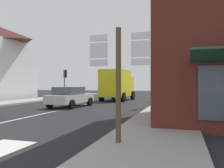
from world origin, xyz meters
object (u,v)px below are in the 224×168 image
(traffic_light_far_left, at_px, (65,77))
(route_sign_post, at_px, (119,76))
(sedan_far, at_px, (70,97))
(traffic_light_far_right, at_px, (162,75))
(delivery_truck, at_px, (117,84))
(traffic_light_near_right, at_px, (154,74))

(traffic_light_far_left, bearing_deg, route_sign_post, -58.39)
(sedan_far, xyz_separation_m, traffic_light_far_right, (5.93, 7.68, 1.78))
(sedan_far, height_order, traffic_light_far_left, traffic_light_far_left)
(sedan_far, xyz_separation_m, route_sign_post, (6.24, -9.59, 1.15))
(delivery_truck, bearing_deg, traffic_light_near_right, -54.96)
(sedan_far, height_order, route_sign_post, route_sign_post)
(traffic_light_near_right, bearing_deg, sedan_far, -169.85)
(delivery_truck, xyz_separation_m, traffic_light_far_left, (-6.78, 1.75, 0.80))
(delivery_truck, relative_size, traffic_light_far_right, 1.49)
(delivery_truck, distance_m, traffic_light_near_right, 7.73)
(traffic_light_far_right, height_order, traffic_light_near_right, traffic_light_far_right)
(traffic_light_far_left, relative_size, traffic_light_far_right, 0.96)
(sedan_far, bearing_deg, traffic_light_far_left, 120.03)
(route_sign_post, bearing_deg, traffic_light_near_right, 91.66)
(sedan_far, xyz_separation_m, delivery_truck, (1.52, 7.36, 0.89))
(sedan_far, distance_m, traffic_light_far_right, 9.87)
(route_sign_post, relative_size, traffic_light_far_right, 0.93)
(route_sign_post, height_order, traffic_light_near_right, traffic_light_near_right)
(traffic_light_far_left, bearing_deg, sedan_far, -59.97)
(sedan_far, relative_size, delivery_truck, 0.85)
(traffic_light_near_right, bearing_deg, traffic_light_far_left, 144.31)
(sedan_far, distance_m, route_sign_post, 11.50)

